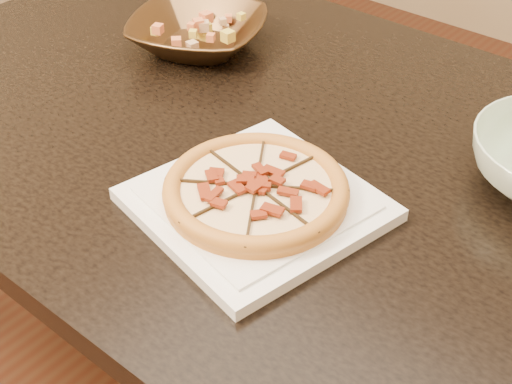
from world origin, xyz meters
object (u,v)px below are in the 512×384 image
at_px(pizza, 256,190).
at_px(bronze_bowl, 198,33).
at_px(dining_table, 261,175).
at_px(plate, 256,204).

relative_size(pizza, bronze_bowl, 1.01).
relative_size(dining_table, plate, 4.24).
bearing_deg(pizza, bronze_bowl, 142.44).
distance_m(plate, bronze_bowl, 0.48).
height_order(dining_table, pizza, pizza).
distance_m(plate, pizza, 0.02).
xyz_separation_m(dining_table, plate, (0.13, -0.17, 0.11)).
bearing_deg(dining_table, pizza, -52.49).
bearing_deg(plate, bronze_bowl, 142.44).
height_order(plate, pizza, pizza).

